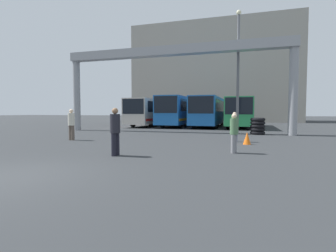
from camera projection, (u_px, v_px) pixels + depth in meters
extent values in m
plane|color=#2D3033|center=(4.00, 178.00, 6.52)|extent=(200.00, 200.00, 0.00)
cube|color=gray|center=(215.00, 75.00, 46.90)|extent=(27.33, 12.00, 16.31)
cylinder|color=gray|center=(77.00, 96.00, 23.09)|extent=(0.60, 0.60, 6.03)
cylinder|color=gray|center=(293.00, 92.00, 17.96)|extent=(0.60, 0.60, 6.03)
cube|color=gray|center=(172.00, 51.00, 20.34)|extent=(18.05, 0.80, 0.70)
cube|color=beige|center=(152.00, 111.00, 30.56)|extent=(2.47, 10.54, 2.66)
cube|color=black|center=(133.00, 106.00, 25.53)|extent=(2.27, 0.06, 1.49)
cube|color=black|center=(152.00, 107.00, 30.53)|extent=(2.50, 8.96, 1.12)
cube|color=red|center=(152.00, 119.00, 30.61)|extent=(2.50, 10.01, 0.24)
cylinder|color=black|center=(133.00, 122.00, 28.12)|extent=(0.28, 1.08, 1.08)
cylinder|color=black|center=(152.00, 122.00, 27.49)|extent=(0.28, 1.08, 1.08)
cylinder|color=black|center=(152.00, 120.00, 33.75)|extent=(0.28, 1.08, 1.08)
cylinder|color=black|center=(168.00, 120.00, 33.12)|extent=(0.28, 1.08, 1.08)
cube|color=#1959A5|center=(180.00, 110.00, 29.69)|extent=(2.49, 10.76, 2.87)
cube|color=black|center=(165.00, 105.00, 24.54)|extent=(2.29, 0.06, 1.61)
cube|color=black|center=(180.00, 106.00, 29.66)|extent=(2.52, 9.15, 1.21)
cube|color=orange|center=(180.00, 119.00, 29.74)|extent=(2.52, 10.23, 0.24)
cylinder|color=black|center=(162.00, 122.00, 27.20)|extent=(0.28, 1.09, 1.09)
cylinder|color=black|center=(183.00, 122.00, 26.56)|extent=(0.28, 1.09, 1.09)
cylinder|color=black|center=(177.00, 120.00, 32.95)|extent=(0.28, 1.09, 1.09)
cylinder|color=black|center=(194.00, 121.00, 32.31)|extent=(0.28, 1.09, 1.09)
cube|color=#1959A5|center=(209.00, 111.00, 28.72)|extent=(2.54, 10.78, 2.80)
cube|color=black|center=(201.00, 105.00, 23.56)|extent=(2.34, 0.06, 1.57)
cube|color=black|center=(209.00, 106.00, 28.69)|extent=(2.57, 9.17, 1.17)
cube|color=#1966B2|center=(209.00, 119.00, 28.77)|extent=(2.57, 10.24, 0.24)
cylinder|color=black|center=(194.00, 123.00, 26.23)|extent=(0.28, 0.97, 0.97)
cylinder|color=black|center=(216.00, 124.00, 25.58)|extent=(0.28, 0.97, 0.97)
cylinder|color=black|center=(204.00, 121.00, 32.00)|extent=(0.28, 0.97, 0.97)
cylinder|color=black|center=(222.00, 121.00, 31.34)|extent=(0.28, 0.97, 0.97)
cube|color=#268C4C|center=(240.00, 111.00, 27.55)|extent=(2.54, 10.38, 2.64)
cube|color=black|center=(239.00, 106.00, 22.59)|extent=(2.34, 0.06, 1.48)
cube|color=black|center=(241.00, 107.00, 27.52)|extent=(2.57, 8.82, 1.11)
cube|color=black|center=(240.00, 119.00, 27.60)|extent=(2.57, 9.86, 0.24)
cylinder|color=black|center=(227.00, 124.00, 25.17)|extent=(0.28, 0.93, 0.93)
cylinder|color=black|center=(252.00, 124.00, 24.52)|extent=(0.28, 0.93, 0.93)
cylinder|color=black|center=(231.00, 122.00, 30.71)|extent=(0.28, 0.93, 0.93)
cylinder|color=black|center=(251.00, 122.00, 30.06)|extent=(0.28, 0.93, 0.93)
cylinder|color=black|center=(117.00, 144.00, 9.83)|extent=(0.19, 0.19, 0.85)
cylinder|color=black|center=(114.00, 145.00, 9.69)|extent=(0.19, 0.19, 0.85)
cylinder|color=black|center=(115.00, 124.00, 9.72)|extent=(0.37, 0.37, 0.71)
sphere|color=#8C6647|center=(115.00, 111.00, 9.69)|extent=(0.23, 0.23, 0.23)
cylinder|color=navy|center=(233.00, 135.00, 14.33)|extent=(0.18, 0.18, 0.77)
cylinder|color=navy|center=(236.00, 135.00, 14.28)|extent=(0.18, 0.18, 0.77)
cylinder|color=#4C724C|center=(234.00, 122.00, 14.27)|extent=(0.34, 0.34, 0.64)
sphere|color=beige|center=(235.00, 114.00, 14.24)|extent=(0.21, 0.21, 0.21)
cylinder|color=gray|center=(233.00, 144.00, 10.33)|extent=(0.17, 0.17, 0.75)
cylinder|color=gray|center=(235.00, 144.00, 10.45)|extent=(0.17, 0.17, 0.75)
cylinder|color=#4C724C|center=(234.00, 127.00, 10.35)|extent=(0.33, 0.33, 0.62)
sphere|color=beige|center=(234.00, 116.00, 10.33)|extent=(0.20, 0.20, 0.20)
cylinder|color=brown|center=(71.00, 133.00, 15.15)|extent=(0.20, 0.20, 0.85)
cylinder|color=brown|center=(73.00, 133.00, 15.08)|extent=(0.20, 0.20, 0.85)
cylinder|color=beige|center=(71.00, 119.00, 15.07)|extent=(0.37, 0.37, 0.71)
sphere|color=beige|center=(71.00, 111.00, 15.05)|extent=(0.23, 0.23, 0.23)
cone|color=orange|center=(247.00, 138.00, 13.14)|extent=(0.39, 0.39, 0.62)
torus|color=black|center=(258.00, 133.00, 18.91)|extent=(1.04, 1.04, 0.24)
torus|color=black|center=(258.00, 129.00, 18.90)|extent=(1.04, 1.04, 0.24)
torus|color=black|center=(258.00, 126.00, 18.89)|extent=(1.04, 1.04, 0.24)
torus|color=black|center=(258.00, 123.00, 18.87)|extent=(1.04, 1.04, 0.24)
torus|color=black|center=(258.00, 120.00, 18.86)|extent=(1.04, 1.04, 0.24)
cylinder|color=#595B60|center=(238.00, 75.00, 19.42)|extent=(0.20, 0.20, 8.75)
sphere|color=beige|center=(239.00, 13.00, 19.17)|extent=(0.36, 0.36, 0.36)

